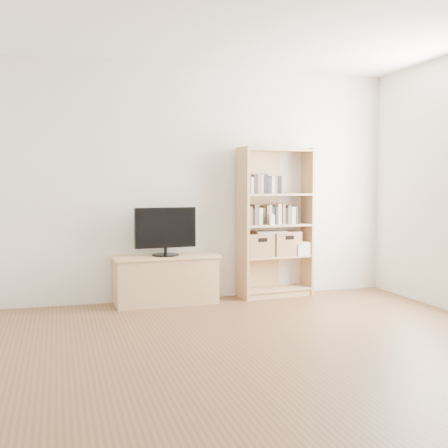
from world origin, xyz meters
name	(u,v)px	position (x,y,z in m)	size (l,w,h in m)	color
floor	(289,364)	(0.00, 0.00, 0.00)	(4.50, 5.00, 0.01)	brown
back_wall	(202,184)	(0.00, 2.50, 1.30)	(4.50, 0.02, 2.60)	silver
tv_stand	(166,281)	(-0.47, 2.30, 0.25)	(1.09, 0.41, 0.50)	tan
bookshelf	(276,222)	(0.83, 2.35, 0.86)	(0.86, 0.30, 1.71)	tan
television	(165,231)	(-0.47, 2.30, 0.79)	(0.67, 0.05, 0.53)	black
books_row_mid	(275,215)	(0.83, 2.37, 0.94)	(0.79, 0.15, 0.21)	beige
books_row_upper	(260,185)	(0.64, 2.35, 1.29)	(0.36, 0.13, 0.19)	beige
baby_monitor	(272,220)	(0.74, 2.24, 0.89)	(0.06, 0.04, 0.11)	white
basket_left	(258,245)	(0.60, 2.32, 0.61)	(0.31, 0.26, 0.26)	#9C7046
basket_right	(284,243)	(0.93, 2.35, 0.61)	(0.33, 0.27, 0.27)	#9C7046
laptop	(271,232)	(0.76, 2.33, 0.75)	(0.34, 0.24, 0.03)	silver
magazine_stack	(298,249)	(1.12, 2.37, 0.54)	(0.19, 0.28, 0.13)	#BCB6AE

